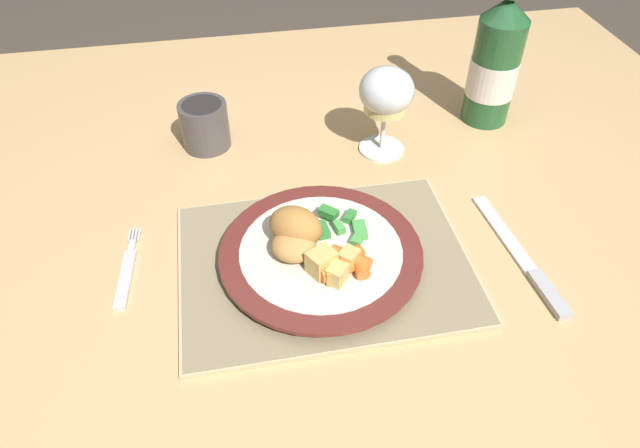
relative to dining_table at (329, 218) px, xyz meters
The scene contains 13 objects.
ground_plane 0.66m from the dining_table, ahead, with size 6.00×6.00×0.00m, color #4C4238.
dining_table is the anchor object (origin of this frame).
placemat 0.20m from the dining_table, 103.42° to the right, with size 0.35×0.26×0.01m.
dinner_plate 0.21m from the dining_table, 104.86° to the right, with size 0.24×0.24×0.02m.
breaded_croquettes 0.22m from the dining_table, 114.99° to the right, with size 0.08×0.10×0.05m.
green_beans_pile 0.19m from the dining_table, 97.29° to the right, with size 0.08×0.07×0.02m.
glazed_carrots 0.24m from the dining_table, 96.96° to the right, with size 0.07×0.05×0.02m.
fork 0.32m from the dining_table, 152.37° to the right, with size 0.03×0.13×0.01m.
table_knife 0.31m from the dining_table, 47.56° to the right, with size 0.03×0.21×0.01m.
wine_glass 0.21m from the dining_table, 26.94° to the left, with size 0.08×0.08×0.13m.
bottle 0.35m from the dining_table, 19.98° to the left, with size 0.07×0.07×0.28m.
roast_potatoes 0.25m from the dining_table, 100.85° to the right, with size 0.07×0.05×0.03m.
drinking_cup 0.24m from the dining_table, 147.84° to the left, with size 0.07×0.07×0.07m.
Camera 1 is at (-0.13, -0.64, 1.25)m, focal length 32.00 mm.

